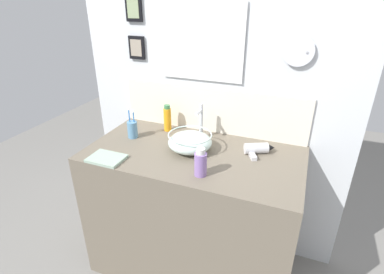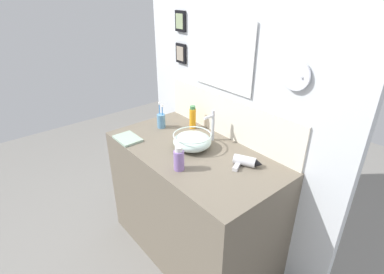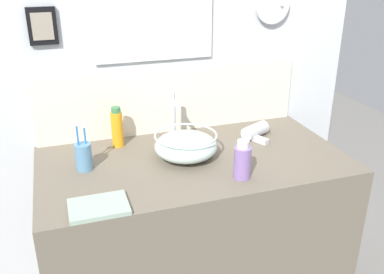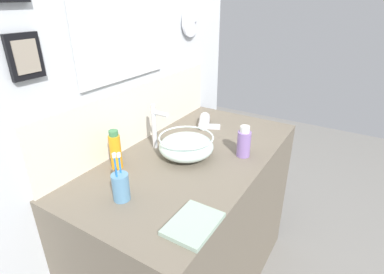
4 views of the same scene
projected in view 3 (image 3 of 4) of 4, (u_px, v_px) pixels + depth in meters
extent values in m
cube|color=#6B6051|center=(194.00, 246.00, 1.96)|extent=(1.27, 0.67, 0.89)
cube|color=silver|center=(169.00, 56.00, 1.96)|extent=(1.81, 0.06, 2.50)
cube|color=silver|center=(172.00, 101.00, 2.01)|extent=(1.25, 0.02, 0.30)
cube|color=white|center=(153.00, 6.00, 1.82)|extent=(0.47, 0.01, 0.40)
cube|color=white|center=(153.00, 6.00, 1.81)|extent=(0.53, 0.01, 0.46)
cylinder|color=silver|center=(273.00, 5.00, 1.97)|extent=(0.17, 0.01, 0.17)
cylinder|color=silver|center=(279.00, 5.00, 2.00)|extent=(0.01, 0.06, 0.01)
cube|color=black|center=(42.00, 26.00, 1.70)|extent=(0.11, 0.02, 0.15)
cube|color=gray|center=(42.00, 26.00, 1.70)|extent=(0.08, 0.01, 0.11)
ellipsoid|color=silver|center=(186.00, 146.00, 1.77)|extent=(0.26, 0.26, 0.11)
torus|color=silver|center=(186.00, 135.00, 1.75)|extent=(0.26, 0.26, 0.01)
torus|color=#B2B7BC|center=(186.00, 157.00, 1.79)|extent=(0.10, 0.10, 0.01)
cylinder|color=silver|center=(173.00, 120.00, 1.92)|extent=(0.02, 0.02, 0.20)
cylinder|color=silver|center=(175.00, 104.00, 1.84)|extent=(0.02, 0.08, 0.02)
cylinder|color=silver|center=(173.00, 95.00, 1.87)|extent=(0.02, 0.02, 0.03)
cylinder|color=silver|center=(255.00, 131.00, 1.98)|extent=(0.15, 0.12, 0.06)
cone|color=black|center=(267.00, 126.00, 2.04)|extent=(0.06, 0.07, 0.05)
cube|color=silver|center=(259.00, 140.00, 1.94)|extent=(0.07, 0.09, 0.02)
cylinder|color=#598CB2|center=(84.00, 157.00, 1.68)|extent=(0.06, 0.06, 0.11)
cylinder|color=blue|center=(86.00, 148.00, 1.67)|extent=(0.01, 0.01, 0.17)
cube|color=white|center=(84.00, 125.00, 1.63)|extent=(0.01, 0.01, 0.02)
cylinder|color=blue|center=(79.00, 148.00, 1.65)|extent=(0.01, 0.01, 0.18)
cube|color=white|center=(76.00, 124.00, 1.61)|extent=(0.01, 0.01, 0.02)
cylinder|color=#8C6BB2|center=(242.00, 163.00, 1.61)|extent=(0.07, 0.07, 0.12)
cylinder|color=silver|center=(243.00, 144.00, 1.58)|extent=(0.05, 0.05, 0.03)
cylinder|color=orange|center=(117.00, 129.00, 1.87)|extent=(0.05, 0.05, 0.16)
cylinder|color=#3F7F4C|center=(116.00, 110.00, 1.84)|extent=(0.04, 0.04, 0.02)
cube|color=#99B29E|center=(99.00, 207.00, 1.43)|extent=(0.20, 0.15, 0.02)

